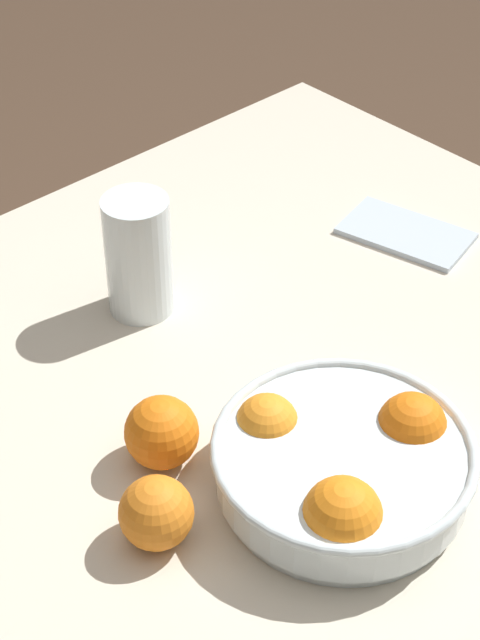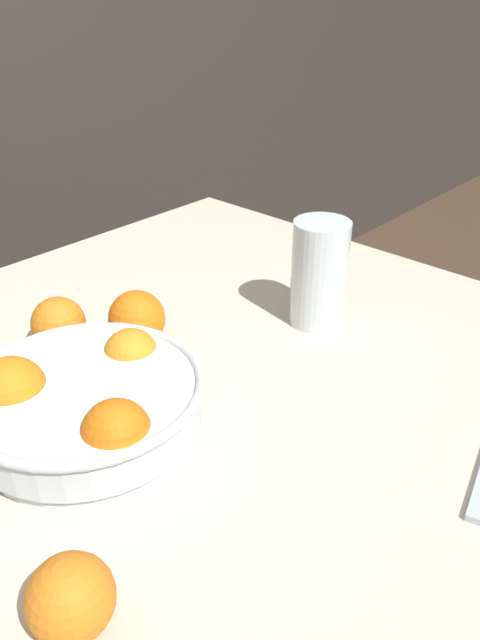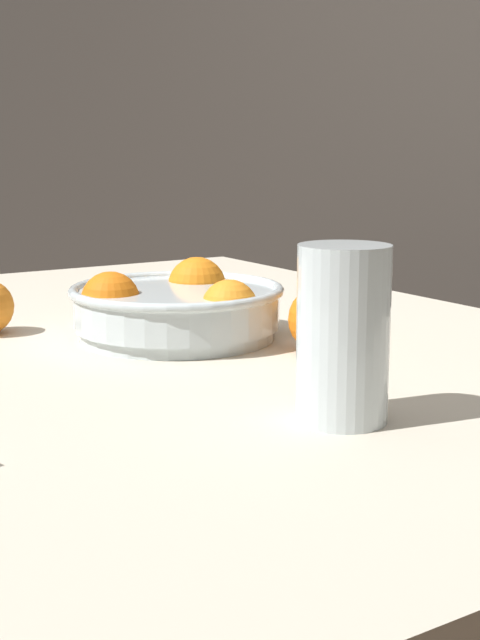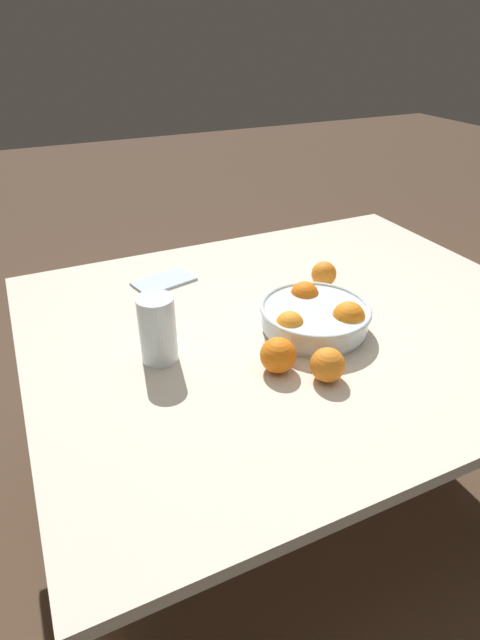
# 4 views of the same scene
# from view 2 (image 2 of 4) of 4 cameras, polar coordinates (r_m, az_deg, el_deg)

# --- Properties ---
(dining_table) EXTENTS (1.37, 1.13, 0.72)m
(dining_table) POSITION_cam_2_polar(r_m,az_deg,el_deg) (0.75, -9.51, -15.87)
(dining_table) COLOR beige
(dining_table) RESTS_ON ground_plane
(fruit_bowl) EXTENTS (0.27, 0.27, 0.10)m
(fruit_bowl) POSITION_cam_2_polar(r_m,az_deg,el_deg) (0.74, -13.88, -7.23)
(fruit_bowl) COLOR silver
(fruit_bowl) RESTS_ON dining_table
(juice_glass) EXTENTS (0.08, 0.08, 0.16)m
(juice_glass) POSITION_cam_2_polar(r_m,az_deg,el_deg) (0.92, 7.24, 3.93)
(juice_glass) COLOR #F4A314
(juice_glass) RESTS_ON dining_table
(orange_loose_near_bowl) EXTENTS (0.08, 0.08, 0.08)m
(orange_loose_near_bowl) POSITION_cam_2_polar(r_m,az_deg,el_deg) (0.89, -9.41, 0.13)
(orange_loose_near_bowl) COLOR orange
(orange_loose_near_bowl) RESTS_ON dining_table
(orange_loose_front) EXTENTS (0.07, 0.07, 0.07)m
(orange_loose_front) POSITION_cam_2_polar(r_m,az_deg,el_deg) (0.56, -15.22, -23.33)
(orange_loose_front) COLOR orange
(orange_loose_front) RESTS_ON dining_table
(orange_loose_aside) EXTENTS (0.08, 0.08, 0.08)m
(orange_loose_aside) POSITION_cam_2_polar(r_m,az_deg,el_deg) (0.90, -16.26, -0.31)
(orange_loose_aside) COLOR orange
(orange_loose_aside) RESTS_ON dining_table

